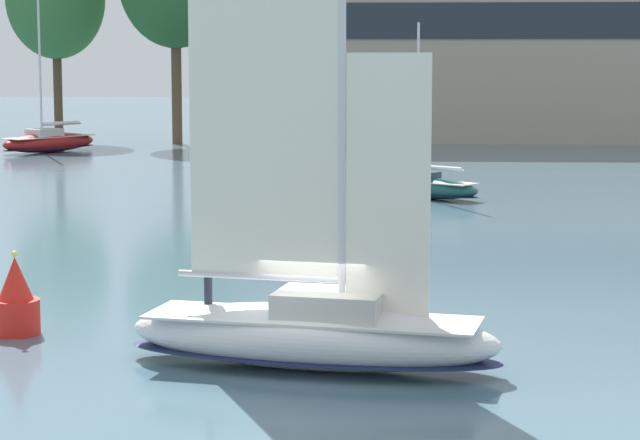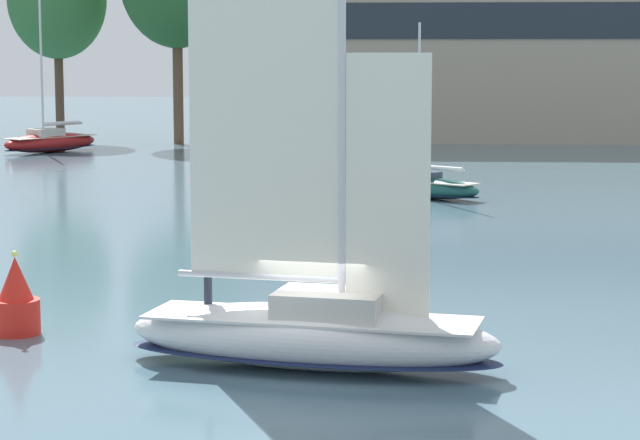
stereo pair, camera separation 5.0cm
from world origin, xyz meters
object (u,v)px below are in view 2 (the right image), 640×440
at_px(sailboat_moored_far_slip, 50,141).
at_px(channel_buoy, 16,301).
at_px(sailboat_moored_near_marina, 426,186).
at_px(sailboat_main, 312,326).

relative_size(sailboat_moored_far_slip, channel_buoy, 5.48).
bearing_deg(channel_buoy, sailboat_moored_near_marina, 70.85).
xyz_separation_m(sailboat_moored_near_marina, sailboat_moored_far_slip, (-27.98, 29.72, 0.21)).
xyz_separation_m(sailboat_moored_near_marina, channel_buoy, (-11.30, -32.55, 0.27)).
xyz_separation_m(sailboat_moored_far_slip, channel_buoy, (16.68, -62.27, 0.06)).
height_order(sailboat_moored_near_marina, channel_buoy, sailboat_moored_near_marina).
height_order(sailboat_main, sailboat_moored_near_marina, sailboat_main).
relative_size(sailboat_main, channel_buoy, 5.54).
bearing_deg(sailboat_main, sailboat_moored_near_marina, 84.60).
bearing_deg(channel_buoy, sailboat_main, -21.11).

